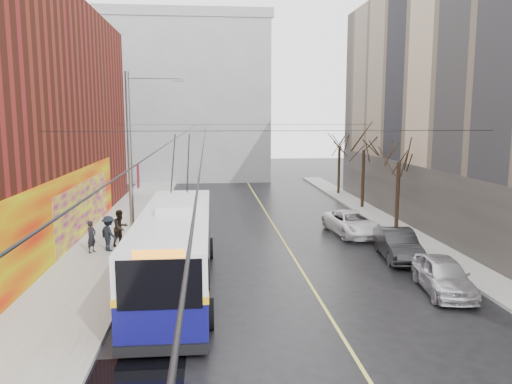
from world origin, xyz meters
TOP-DOWN VIEW (x-y plane):
  - ground at (0.00, 0.00)m, footprint 140.00×140.00m
  - sidewalk_left at (-8.00, 12.00)m, footprint 4.00×60.00m
  - sidewalk_right at (9.00, 12.00)m, footprint 2.00×60.00m
  - lane_line at (1.50, 14.00)m, footprint 0.12×50.00m
  - building_far at (-6.00, 44.99)m, footprint 20.50×12.10m
  - streetlight_pole at (-6.14, 10.00)m, footprint 2.65×0.60m
  - catenary_wires at (-2.54, 14.77)m, footprint 18.00×60.00m
  - tree_near at (9.00, 16.00)m, footprint 3.20×3.20m
  - tree_mid at (9.00, 23.00)m, footprint 3.20×3.20m
  - tree_far at (9.00, 30.00)m, footprint 3.20×3.20m
  - pigeons_flying at (-2.68, 10.08)m, footprint 2.12×2.88m
  - trolleybus at (-4.05, 6.30)m, footprint 3.09×12.87m
  - parked_car_a at (6.58, 4.74)m, footprint 2.23×4.39m
  - parked_car_b at (6.57, 9.54)m, footprint 2.00×4.55m
  - parked_car_c at (5.80, 14.76)m, footprint 2.89×5.26m
  - following_car at (-4.49, 18.41)m, footprint 2.41×4.54m
  - pedestrian_a at (-8.59, 11.64)m, footprint 0.60×0.70m
  - pedestrian_b at (-7.37, 12.92)m, footprint 1.15×1.19m
  - pedestrian_c at (-7.79, 11.89)m, footprint 1.30×1.32m

SIDE VIEW (x-z plane):
  - ground at x=0.00m, z-range 0.00..0.00m
  - lane_line at x=1.50m, z-range 0.00..0.01m
  - sidewalk_left at x=-8.00m, z-range 0.00..0.15m
  - sidewalk_right at x=9.00m, z-range 0.00..0.15m
  - parked_car_c at x=5.80m, z-range 0.00..1.39m
  - parked_car_a at x=6.58m, z-range 0.00..1.43m
  - parked_car_b at x=6.57m, z-range 0.00..1.45m
  - following_car at x=-4.49m, z-range 0.00..1.47m
  - pedestrian_a at x=-8.59m, z-range 0.15..1.78m
  - pedestrian_c at x=-7.79m, z-range 0.15..1.97m
  - pedestrian_b at x=-7.37m, z-range 0.15..2.08m
  - trolleybus at x=-4.05m, z-range -1.35..4.72m
  - streetlight_pole at x=-6.14m, z-range 0.35..9.35m
  - tree_near at x=9.00m, z-range 1.78..8.18m
  - tree_far at x=9.00m, z-range 1.86..8.43m
  - tree_mid at x=9.00m, z-range 1.91..8.59m
  - catenary_wires at x=-2.54m, z-range 6.13..6.36m
  - pigeons_flying at x=-2.68m, z-range 6.62..7.54m
  - building_far at x=-6.00m, z-range 0.02..18.02m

